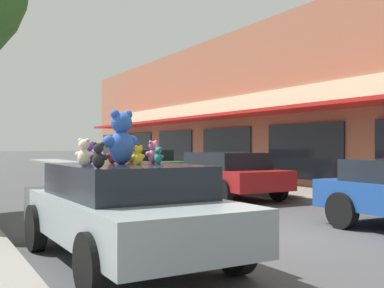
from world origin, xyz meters
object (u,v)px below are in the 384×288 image
at_px(teddy_bear_orange, 131,153).
at_px(teddy_bear_purple, 89,153).
at_px(teddy_bear_black, 99,156).
at_px(parked_car_far_right, 143,165).
at_px(teddy_bear_red, 112,154).
at_px(teddy_bear_cream, 84,153).
at_px(parked_car_far_center, 227,173).
at_px(teddy_bear_yellow, 139,155).
at_px(teddy_bear_teal, 158,156).
at_px(teddy_bear_pink, 153,152).
at_px(teddy_bear_brown, 122,153).
at_px(teddy_bear_giant, 121,138).
at_px(plush_art_car, 126,208).

relative_size(teddy_bear_orange, teddy_bear_purple, 0.96).
distance_m(teddy_bear_orange, teddy_bear_black, 1.83).
bearing_deg(parked_car_far_right, teddy_bear_orange, -113.60).
distance_m(teddy_bear_red, teddy_bear_cream, 0.94).
bearing_deg(teddy_bear_orange, parked_car_far_center, -117.90).
bearing_deg(teddy_bear_yellow, teddy_bear_teal, -151.50).
distance_m(teddy_bear_pink, teddy_bear_teal, 0.14).
distance_m(teddy_bear_brown, teddy_bear_orange, 0.16).
distance_m(teddy_bear_yellow, parked_car_far_right, 13.91).
height_order(teddy_bear_orange, teddy_bear_teal, teddy_bear_orange).
relative_size(teddy_bear_red, parked_car_far_right, 0.06).
bearing_deg(teddy_bear_cream, teddy_bear_giant, -104.09).
bearing_deg(teddy_bear_brown, teddy_bear_purple, -36.33).
height_order(teddy_bear_pink, teddy_bear_cream, teddy_bear_cream).
distance_m(teddy_bear_giant, teddy_bear_teal, 0.61).
bearing_deg(teddy_bear_brown, teddy_bear_black, 7.77).
bearing_deg(teddy_bear_orange, teddy_bear_red, 47.12).
bearing_deg(parked_car_far_center, teddy_bear_brown, -135.23).
bearing_deg(teddy_bear_orange, teddy_bear_cream, 59.20).
height_order(parked_car_far_center, parked_car_far_right, parked_car_far_right).
height_order(teddy_bear_red, teddy_bear_purple, teddy_bear_purple).
xyz_separation_m(plush_art_car, teddy_bear_yellow, (0.13, -0.17, 0.74)).
height_order(teddy_bear_brown, parked_car_far_right, teddy_bear_brown).
distance_m(teddy_bear_orange, teddy_bear_yellow, 0.82).
bearing_deg(teddy_bear_giant, teddy_bear_orange, -135.38).
relative_size(teddy_bear_giant, teddy_bear_yellow, 2.82).
bearing_deg(teddy_bear_red, teddy_bear_giant, 74.38).
height_order(teddy_bear_orange, teddy_bear_yellow, teddy_bear_orange).
bearing_deg(parked_car_far_center, teddy_bear_yellow, -131.20).
relative_size(teddy_bear_black, parked_car_far_right, 0.07).
bearing_deg(teddy_bear_brown, teddy_bear_giant, 15.64).
bearing_deg(teddy_bear_red, teddy_bear_yellow, 86.32).
xyz_separation_m(teddy_bear_brown, teddy_bear_pink, (0.29, -0.54, 0.02)).
bearing_deg(parked_car_far_center, teddy_bear_pink, -130.86).
bearing_deg(teddy_bear_black, teddy_bear_yellow, -95.76).
xyz_separation_m(teddy_bear_black, teddy_bear_yellow, (0.80, 0.73, -0.02)).
relative_size(teddy_bear_orange, teddy_bear_teal, 1.30).
xyz_separation_m(teddy_bear_pink, parked_car_far_center, (5.06, 5.85, -0.75)).
height_order(teddy_bear_yellow, parked_car_far_center, teddy_bear_yellow).
height_order(teddy_bear_giant, teddy_bear_purple, teddy_bear_giant).
distance_m(teddy_bear_purple, teddy_bear_teal, 1.01).
bearing_deg(parked_car_far_right, teddy_bear_purple, -116.14).
bearing_deg(teddy_bear_teal, teddy_bear_giant, 61.12).
relative_size(teddy_bear_pink, parked_car_far_center, 0.08).
distance_m(teddy_bear_red, teddy_bear_yellow, 0.59).
xyz_separation_m(teddy_bear_giant, teddy_bear_brown, (0.24, 0.64, -0.22)).
xyz_separation_m(teddy_bear_red, teddy_bear_teal, (0.59, -0.33, -0.02)).
bearing_deg(teddy_bear_red, parked_car_far_center, -156.63).
bearing_deg(teddy_bear_black, teddy_bear_cream, -48.13).
distance_m(teddy_bear_teal, teddy_bear_cream, 1.27).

